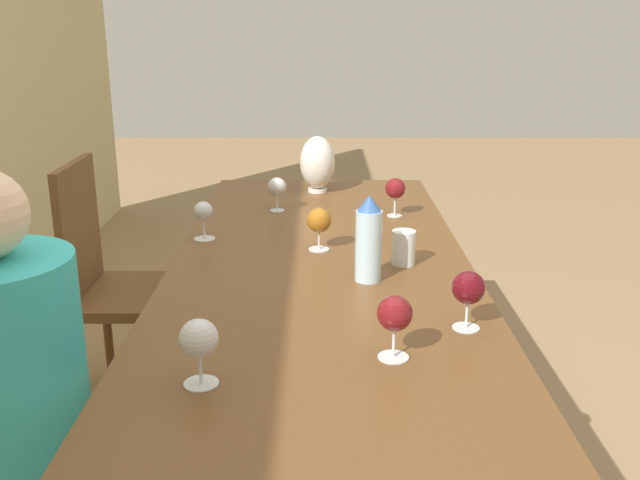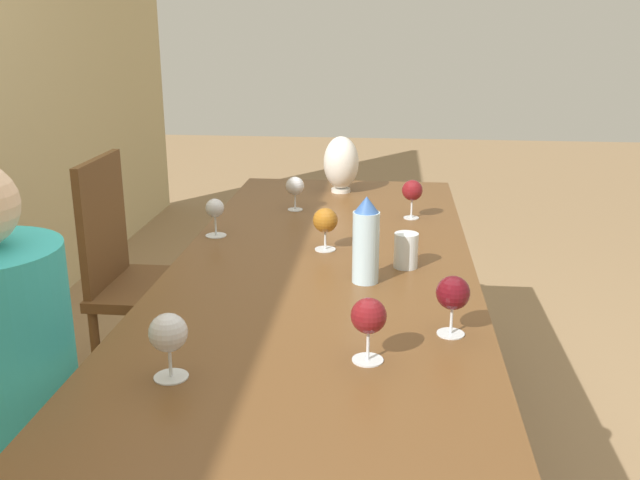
# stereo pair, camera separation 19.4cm
# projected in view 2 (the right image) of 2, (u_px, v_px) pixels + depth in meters

# --- Properties ---
(dining_table) EXTENTS (2.34, 0.90, 0.76)m
(dining_table) POSITION_uv_depth(u_px,v_px,m) (322.00, 291.00, 2.12)
(dining_table) COLOR brown
(dining_table) RESTS_ON ground_plane
(water_bottle) EXTENTS (0.07, 0.07, 0.24)m
(water_bottle) POSITION_uv_depth(u_px,v_px,m) (366.00, 241.00, 1.95)
(water_bottle) COLOR silver
(water_bottle) RESTS_ON dining_table
(water_tumbler) EXTENTS (0.07, 0.07, 0.10)m
(water_tumbler) POSITION_uv_depth(u_px,v_px,m) (406.00, 250.00, 2.09)
(water_tumbler) COLOR silver
(water_tumbler) RESTS_ON dining_table
(vase) EXTENTS (0.15, 0.15, 0.23)m
(vase) POSITION_uv_depth(u_px,v_px,m) (341.00, 163.00, 2.96)
(vase) COLOR silver
(vase) RESTS_ON dining_table
(wine_glass_0) EXTENTS (0.08, 0.08, 0.14)m
(wine_glass_0) POSITION_uv_depth(u_px,v_px,m) (412.00, 191.00, 2.58)
(wine_glass_0) COLOR silver
(wine_glass_0) RESTS_ON dining_table
(wine_glass_1) EXTENTS (0.07, 0.07, 0.13)m
(wine_glass_1) POSITION_uv_depth(u_px,v_px,m) (215.00, 210.00, 2.37)
(wine_glass_1) COLOR silver
(wine_glass_1) RESTS_ON dining_table
(wine_glass_2) EXTENTS (0.08, 0.08, 0.14)m
(wine_glass_2) POSITION_uv_depth(u_px,v_px,m) (168.00, 334.00, 1.43)
(wine_glass_2) COLOR silver
(wine_glass_2) RESTS_ON dining_table
(wine_glass_3) EXTENTS (0.07, 0.07, 0.13)m
(wine_glass_3) POSITION_uv_depth(u_px,v_px,m) (295.00, 187.00, 2.69)
(wine_glass_3) COLOR silver
(wine_glass_3) RESTS_ON dining_table
(wine_glass_4) EXTENTS (0.08, 0.08, 0.14)m
(wine_glass_4) POSITION_uv_depth(u_px,v_px,m) (453.00, 294.00, 1.63)
(wine_glass_4) COLOR silver
(wine_glass_4) RESTS_ON dining_table
(wine_glass_5) EXTENTS (0.08, 0.08, 0.14)m
(wine_glass_5) POSITION_uv_depth(u_px,v_px,m) (369.00, 317.00, 1.50)
(wine_glass_5) COLOR silver
(wine_glass_5) RESTS_ON dining_table
(wine_glass_6) EXTENTS (0.08, 0.08, 0.14)m
(wine_glass_6) POSITION_uv_depth(u_px,v_px,m) (325.00, 221.00, 2.23)
(wine_glass_6) COLOR silver
(wine_glass_6) RESTS_ON dining_table
(chair_far) EXTENTS (0.44, 0.44, 0.96)m
(chair_far) POSITION_uv_depth(u_px,v_px,m) (138.00, 272.00, 2.78)
(chair_far) COLOR brown
(chair_far) RESTS_ON ground_plane
(person_near) EXTENTS (0.35, 0.35, 1.17)m
(person_near) POSITION_uv_depth(u_px,v_px,m) (7.00, 391.00, 1.67)
(person_near) COLOR #2D2D38
(person_near) RESTS_ON ground_plane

